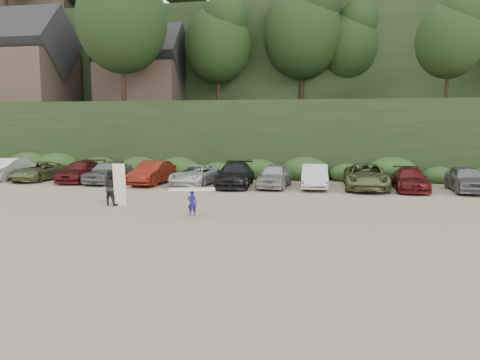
# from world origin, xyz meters

# --- Properties ---
(ground) EXTENTS (120.00, 120.00, 0.00)m
(ground) POSITION_xyz_m (0.00, 0.00, 0.00)
(ground) COLOR tan
(ground) RESTS_ON ground
(hillside_backdrop) EXTENTS (90.00, 41.50, 28.00)m
(hillside_backdrop) POSITION_xyz_m (-0.26, 35.93, 11.22)
(hillside_backdrop) COLOR black
(hillside_backdrop) RESTS_ON ground
(parked_cars) EXTENTS (39.78, 6.19, 1.63)m
(parked_cars) POSITION_xyz_m (-1.49, 10.12, 0.77)
(parked_cars) COLOR silver
(parked_cars) RESTS_ON ground
(child_surfer) EXTENTS (2.19, 1.15, 1.26)m
(child_surfer) POSITION_xyz_m (0.38, -0.23, 0.86)
(child_surfer) COLOR navy
(child_surfer) RESTS_ON ground
(adult_surfer) EXTENTS (1.38, 0.83, 2.19)m
(adult_surfer) POSITION_xyz_m (-4.51, 1.57, 0.94)
(adult_surfer) COLOR black
(adult_surfer) RESTS_ON ground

